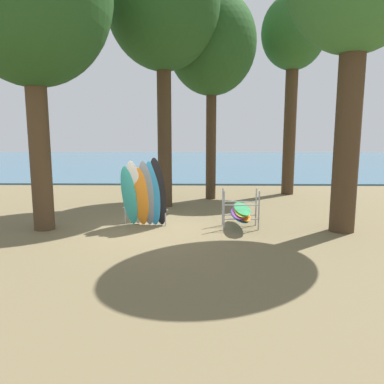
# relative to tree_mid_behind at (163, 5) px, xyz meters

# --- Properties ---
(ground_plane) EXTENTS (80.00, 80.00, 0.00)m
(ground_plane) POSITION_rel_tree_mid_behind_xyz_m (-0.12, -3.90, -7.93)
(ground_plane) COLOR brown
(lake_water) EXTENTS (80.00, 36.00, 0.10)m
(lake_water) POSITION_rel_tree_mid_behind_xyz_m (-0.12, 24.27, -7.88)
(lake_water) COLOR #38607A
(lake_water) RESTS_ON ground
(tree_mid_behind) EXTENTS (4.45, 4.45, 10.59)m
(tree_mid_behind) POSITION_rel_tree_mid_behind_xyz_m (0.00, 0.00, 0.00)
(tree_mid_behind) COLOR #42301E
(tree_mid_behind) RESTS_ON ground
(tree_far_left_back) EXTENTS (3.05, 3.05, 9.52)m
(tree_far_left_back) POSITION_rel_tree_mid_behind_xyz_m (5.88, 3.28, -0.47)
(tree_far_left_back) COLOR #42301E
(tree_far_left_back) RESTS_ON ground
(tree_far_right_back) EXTENTS (3.92, 3.92, 9.20)m
(tree_far_right_back) POSITION_rel_tree_mid_behind_xyz_m (1.96, 1.82, -1.06)
(tree_far_right_back) COLOR #42301E
(tree_far_right_back) RESTS_ON ground
(leaning_board_pile) EXTENTS (1.64, 0.89, 2.30)m
(leaning_board_pile) POSITION_rel_tree_mid_behind_xyz_m (-0.38, -3.45, -6.87)
(leaning_board_pile) COLOR #38B2AD
(leaning_board_pile) RESTS_ON ground
(board_storage_rack) EXTENTS (1.15, 2.13, 1.25)m
(board_storage_rack) POSITION_rel_tree_mid_behind_xyz_m (2.77, -3.53, -7.41)
(board_storage_rack) COLOR #9EA0A5
(board_storage_rack) RESTS_ON ground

